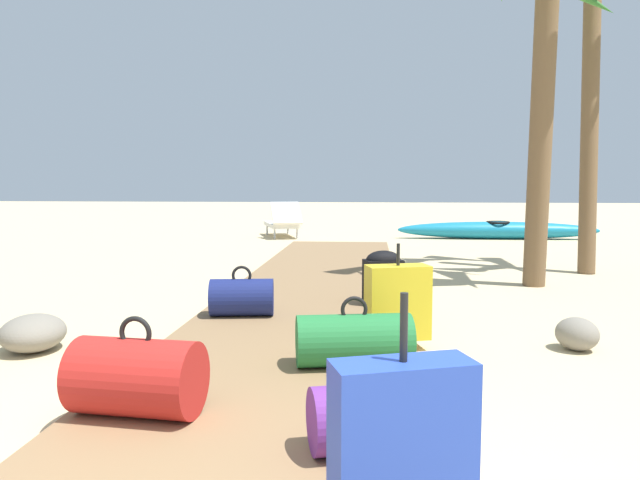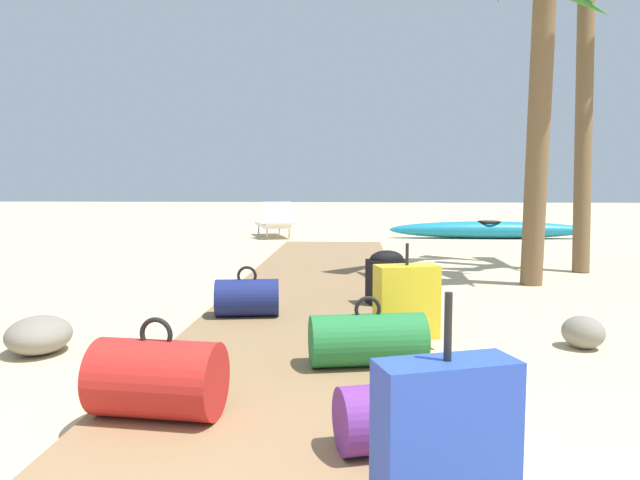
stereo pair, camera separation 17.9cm
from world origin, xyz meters
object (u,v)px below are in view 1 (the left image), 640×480
object	(u,v)px
duffel_bag_green	(354,340)
lounge_chair	(283,222)
duffel_bag_navy	(242,297)
suitcase_yellow	(398,302)
duffel_bag_red	(137,377)
duffel_bag_purple	(374,417)
backpack_black	(383,276)
kayak	(498,230)
suitcase_blue	(402,455)

from	to	relation	value
duffel_bag_green	lounge_chair	size ratio (longest dim) A/B	0.44
duffel_bag_navy	suitcase_yellow	distance (m)	1.41
duffel_bag_red	duffel_bag_purple	bearing A→B (deg)	-14.25
duffel_bag_green	lounge_chair	xyz separation A→B (m)	(-1.82, 9.28, 0.09)
lounge_chair	backpack_black	bearing A→B (deg)	-74.68
kayak	duffel_bag_purple	bearing A→B (deg)	-104.10
duffel_bag_red	lounge_chair	xyz separation A→B (m)	(-0.81, 10.15, 0.06)
duffel_bag_red	duffel_bag_green	bearing A→B (deg)	40.59
duffel_bag_purple	duffel_bag_green	xyz separation A→B (m)	(-0.12, 1.15, 0.02)
backpack_black	kayak	world-z (taller)	backpack_black
suitcase_blue	kayak	xyz separation A→B (m)	(2.52, 11.04, -0.19)
duffel_bag_green	suitcase_yellow	xyz separation A→B (m)	(0.29, 0.67, 0.10)
backpack_black	suitcase_yellow	size ratio (longest dim) A/B	0.72
suitcase_blue	kayak	size ratio (longest dim) A/B	0.19
suitcase_blue	duffel_bag_purple	bearing A→B (deg)	97.10
duffel_bag_red	suitcase_blue	world-z (taller)	suitcase_blue
duffel_bag_purple	backpack_black	bearing A→B (deg)	88.25
lounge_chair	kayak	world-z (taller)	lounge_chair
duffel_bag_purple	kayak	size ratio (longest dim) A/B	0.14
duffel_bag_green	suitcase_blue	bearing A→B (deg)	-83.75
duffel_bag_navy	suitcase_blue	xyz separation A→B (m)	(1.17, -3.10, 0.14)
duffel_bag_purple	duffel_bag_green	size ratio (longest dim) A/B	0.78
duffel_bag_green	duffel_bag_purple	bearing A→B (deg)	-84.24
duffel_bag_red	suitcase_blue	size ratio (longest dim) A/B	0.80
duffel_bag_navy	suitcase_blue	size ratio (longest dim) A/B	0.71
duffel_bag_green	suitcase_yellow	size ratio (longest dim) A/B	1.09
duffel_bag_navy	duffel_bag_green	xyz separation A→B (m)	(0.97, -1.29, 0.00)
suitcase_yellow	duffel_bag_navy	bearing A→B (deg)	153.72
duffel_bag_red	backpack_black	size ratio (longest dim) A/B	1.28
duffel_bag_green	backpack_black	bearing A→B (deg)	83.66
duffel_bag_navy	backpack_black	size ratio (longest dim) A/B	1.14
duffel_bag_red	suitcase_yellow	size ratio (longest dim) A/B	0.93
duffel_bag_navy	suitcase_yellow	bearing A→B (deg)	-26.28
duffel_bag_green	suitcase_blue	world-z (taller)	suitcase_blue
duffel_bag_red	duffel_bag_purple	size ratio (longest dim) A/B	1.09
backpack_black	kayak	distance (m)	7.77
duffel_bag_red	suitcase_yellow	xyz separation A→B (m)	(1.30, 1.53, 0.08)
lounge_chair	kayak	distance (m)	4.55
suitcase_yellow	kayak	size ratio (longest dim) A/B	0.16
duffel_bag_red	duffel_bag_purple	distance (m)	1.16
duffel_bag_red	suitcase_yellow	world-z (taller)	suitcase_yellow
suitcase_blue	lounge_chair	size ratio (longest dim) A/B	0.47
kayak	duffel_bag_red	bearing A→B (deg)	-110.29
duffel_bag_navy	suitcase_blue	bearing A→B (deg)	-69.35
suitcase_yellow	kayak	bearing A→B (deg)	74.13
suitcase_blue	suitcase_yellow	xyz separation A→B (m)	(0.09, 2.48, -0.03)
duffel_bag_purple	lounge_chair	world-z (taller)	lounge_chair
backpack_black	kayak	xyz separation A→B (m)	(2.51, 7.35, -0.15)
duffel_bag_navy	suitcase_blue	world-z (taller)	suitcase_blue
duffel_bag_purple	suitcase_yellow	world-z (taller)	suitcase_yellow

